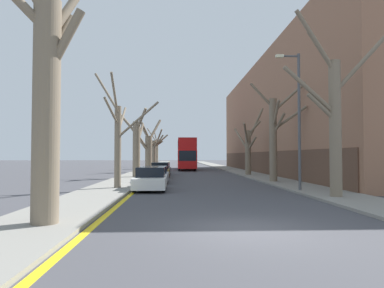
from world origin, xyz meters
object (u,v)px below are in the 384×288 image
parked_car_3 (162,169)px  street_tree_left_1 (118,137)px  street_tree_left_5 (156,151)px  lamp_post (297,114)px  street_tree_left_2 (136,146)px  street_tree_right_1 (275,134)px  parked_car_1 (156,175)px  parked_car_2 (160,170)px  double_decker_bus (186,153)px  street_tree_right_2 (248,148)px  street_tree_right_0 (334,116)px  street_tree_left_0 (45,94)px  parked_car_0 (151,179)px  street_tree_left_3 (148,149)px  street_tree_left_4 (155,151)px

parked_car_3 → street_tree_left_1: bearing=-97.1°
street_tree_left_5 → lamp_post: (10.72, -46.58, 1.37)m
street_tree_left_2 → street_tree_right_1: bearing=-29.2°
parked_car_1 → parked_car_2: 6.01m
street_tree_left_5 → lamp_post: bearing=-77.0°
street_tree_right_1 → double_decker_bus: bearing=103.9°
parked_car_3 → street_tree_right_2: bearing=-15.7°
street_tree_right_0 → parked_car_1: bearing=131.1°
street_tree_left_1 → street_tree_left_5: size_ratio=0.99×
street_tree_left_0 → parked_car_1: bearing=82.1°
street_tree_right_1 → parked_car_2: 11.58m
parked_car_0 → parked_car_2: (0.00, 11.75, 0.02)m
street_tree_left_3 → parked_car_2: (2.04, -11.08, -2.23)m
street_tree_right_1 → parked_car_0: bearing=-150.0°
street_tree_left_1 → parked_car_3: street_tree_left_1 is taller
street_tree_right_2 → street_tree_right_0: bearing=-89.8°
parked_car_0 → lamp_post: bearing=-10.2°
parked_car_2 → parked_car_1: bearing=-90.0°
street_tree_left_3 → street_tree_left_0: bearing=-90.4°
street_tree_right_1 → street_tree_right_2: street_tree_right_1 is taller
street_tree_left_1 → street_tree_left_5: street_tree_left_5 is taller
parked_car_0 → parked_car_2: bearing=90.0°
parked_car_3 → double_decker_bus: bearing=76.7°
street_tree_left_3 → street_tree_left_2: bearing=-90.8°
street_tree_right_2 → parked_car_3: bearing=164.3°
parked_car_0 → parked_car_3: parked_car_0 is taller
street_tree_right_2 → street_tree_left_0: bearing=-114.2°
parked_car_0 → street_tree_right_0: bearing=-27.1°
parked_car_1 → street_tree_right_2: bearing=44.4°
street_tree_left_4 → street_tree_right_2: street_tree_right_2 is taller
street_tree_left_1 → double_decker_bus: (5.04, 29.18, -0.67)m
street_tree_left_0 → street_tree_left_4: bearing=89.6°
street_tree_left_5 → parked_car_0: street_tree_left_5 is taller
street_tree_left_5 → parked_car_2: street_tree_left_5 is taller
street_tree_left_0 → parked_car_1: 16.76m
street_tree_left_4 → street_tree_right_1: (10.98, -29.16, 0.86)m
street_tree_left_0 → lamp_post: size_ratio=1.07×
parked_car_0 → street_tree_left_4: bearing=93.2°
street_tree_left_0 → parked_car_3: (2.27, 27.60, -3.19)m
street_tree_right_1 → parked_car_1: (-9.06, 0.51, -3.13)m
street_tree_left_0 → street_tree_right_1: bearing=54.3°
parked_car_1 → street_tree_left_4: bearing=93.8°
lamp_post → street_tree_right_2: bearing=87.9°
street_tree_left_1 → lamp_post: size_ratio=0.92×
street_tree_right_1 → lamp_post: bearing=-95.5°
street_tree_right_2 → parked_car_0: (-8.99, -14.54, -2.25)m
parked_car_3 → lamp_post: lamp_post is taller
street_tree_left_0 → double_decker_bus: (5.27, 40.31, -1.31)m
street_tree_right_2 → parked_car_0: size_ratio=1.69×
lamp_post → parked_car_0: bearing=169.8°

